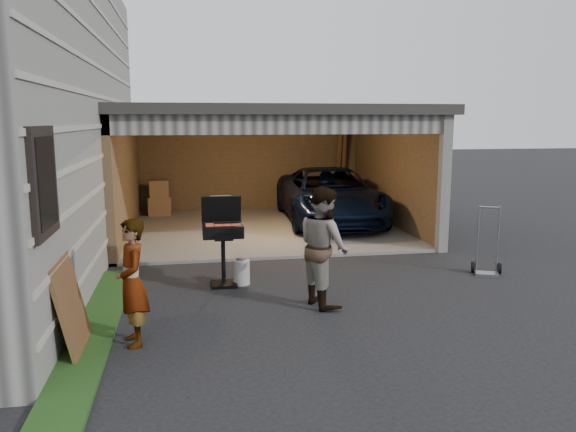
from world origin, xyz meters
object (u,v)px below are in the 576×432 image
at_px(man, 324,246).
at_px(plywood_panel, 71,307).
at_px(woman, 132,282).
at_px(propane_tank, 242,272).
at_px(hand_truck, 487,261).
at_px(minivan, 330,197).
at_px(bbq_grill, 223,234).

height_order(man, plywood_panel, man).
relative_size(woman, plywood_panel, 1.38).
bearing_deg(propane_tank, hand_truck, -2.08).
relative_size(minivan, hand_truck, 4.13).
bearing_deg(plywood_panel, woman, 9.46).
relative_size(woman, bbq_grill, 1.07).
xyz_separation_m(man, propane_tank, (-1.05, 1.19, -0.65)).
relative_size(man, hand_truck, 1.44).
height_order(bbq_grill, hand_truck, bbq_grill).
bearing_deg(propane_tank, woman, -123.92).
bearing_deg(hand_truck, minivan, 129.66).
xyz_separation_m(propane_tank, hand_truck, (4.18, -0.15, 0.03)).
xyz_separation_m(minivan, man, (-1.66, -6.07, 0.17)).
bearing_deg(man, bbq_grill, 34.13).
height_order(minivan, bbq_grill, bbq_grill).
bearing_deg(plywood_panel, minivan, 55.93).
relative_size(minivan, plywood_panel, 4.47).
relative_size(bbq_grill, propane_tank, 3.53).
xyz_separation_m(bbq_grill, propane_tank, (0.29, -0.01, -0.64)).
distance_m(minivan, plywood_panel, 8.68).
height_order(woman, man, man).
bearing_deg(bbq_grill, propane_tank, -2.03).
relative_size(minivan, bbq_grill, 3.46).
distance_m(bbq_grill, propane_tank, 0.70).
relative_size(man, propane_tank, 4.26).
distance_m(man, bbq_grill, 1.80).
relative_size(woman, hand_truck, 1.27).
height_order(minivan, propane_tank, minivan).
height_order(bbq_grill, plywood_panel, bbq_grill).
relative_size(minivan, man, 2.86).
height_order(woman, plywood_panel, woman).
xyz_separation_m(woman, hand_truck, (5.66, 2.05, -0.52)).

